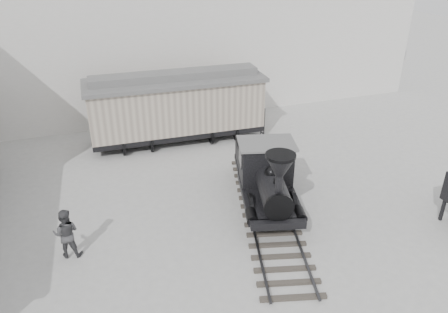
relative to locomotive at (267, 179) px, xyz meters
name	(u,v)px	position (x,y,z in m)	size (l,w,h in m)	color
ground	(251,273)	(-2.10, -3.52, -1.23)	(90.00, 90.00, 0.00)	#9E9E9B
north_wall	(150,22)	(-2.10, 11.46, 4.33)	(34.00, 2.51, 11.00)	silver
locomotive	(267,179)	(0.00, 0.00, 0.00)	(4.40, 9.62, 3.32)	#38332F
boxcar	(176,105)	(-1.79, 7.43, 0.74)	(9.23, 3.18, 3.74)	black
visitor_b	(66,233)	(-7.60, -0.62, -0.33)	(0.88, 0.68, 1.80)	#3F3F42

